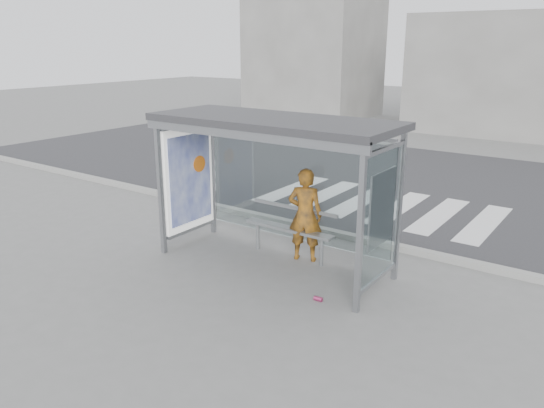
{
  "coord_description": "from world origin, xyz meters",
  "views": [
    {
      "loc": [
        5.02,
        -7.12,
        3.79
      ],
      "look_at": [
        -0.15,
        0.2,
        1.06
      ],
      "focal_mm": 35.0,
      "sensor_mm": 36.0,
      "label": 1
    }
  ],
  "objects": [
    {
      "name": "crosswalk",
      "position": [
        0.0,
        4.5,
        0.0
      ],
      "size": [
        5.55,
        3.0,
        0.0
      ],
      "color": "silver",
      "rests_on": "ground"
    },
    {
      "name": "road",
      "position": [
        0.0,
        7.0,
        0.0
      ],
      "size": [
        30.0,
        10.0,
        0.01
      ],
      "primitive_type": "cube",
      "color": "#2D2D2F",
      "rests_on": "ground"
    },
    {
      "name": "building_center",
      "position": [
        0.0,
        18.0,
        2.5
      ],
      "size": [
        8.0,
        5.0,
        5.0
      ],
      "primitive_type": "cube",
      "color": "slate",
      "rests_on": "ground"
    },
    {
      "name": "bench",
      "position": [
        0.03,
        0.5,
        0.55
      ],
      "size": [
        1.8,
        0.32,
        0.93
      ],
      "color": "gray",
      "rests_on": "ground"
    },
    {
      "name": "ground",
      "position": [
        0.0,
        0.0,
        0.0
      ],
      "size": [
        80.0,
        80.0,
        0.0
      ],
      "primitive_type": "plane",
      "color": "slate",
      "rests_on": "ground"
    },
    {
      "name": "curb",
      "position": [
        0.0,
        1.95,
        0.06
      ],
      "size": [
        30.0,
        0.18,
        0.12
      ],
      "primitive_type": "cube",
      "color": "gray",
      "rests_on": "ground"
    },
    {
      "name": "bus_shelter",
      "position": [
        -0.37,
        0.06,
        1.98
      ],
      "size": [
        4.25,
        1.65,
        2.62
      ],
      "color": "gray",
      "rests_on": "ground"
    },
    {
      "name": "building_left",
      "position": [
        -10.0,
        18.0,
        3.0
      ],
      "size": [
        6.0,
        5.0,
        6.0
      ],
      "primitive_type": "cube",
      "color": "slate",
      "rests_on": "ground"
    },
    {
      "name": "soda_can",
      "position": [
        1.37,
        -0.73,
        0.04
      ],
      "size": [
        0.14,
        0.08,
        0.07
      ],
      "primitive_type": "cylinder",
      "rotation": [
        0.0,
        1.57,
        0.08
      ],
      "color": "#C33972",
      "rests_on": "ground"
    },
    {
      "name": "person",
      "position": [
        0.33,
        0.55,
        0.85
      ],
      "size": [
        0.72,
        0.59,
        1.71
      ],
      "primitive_type": "imported",
      "rotation": [
        0.0,
        0.0,
        3.49
      ],
      "color": "#C46A12",
      "rests_on": "ground"
    }
  ]
}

